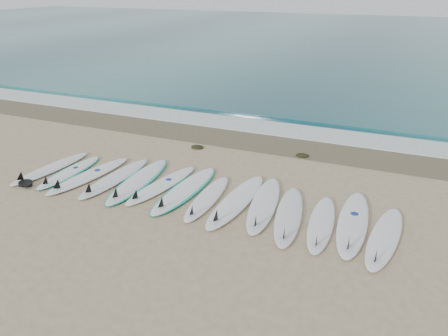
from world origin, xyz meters
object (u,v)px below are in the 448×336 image
at_px(surfboard_7, 206,198).
at_px(leash_coil, 26,184).
at_px(surfboard_0, 49,169).
at_px(surfboard_13, 384,238).

bearing_deg(surfboard_7, leash_coil, -170.30).
height_order(surfboard_0, surfboard_7, surfboard_0).
bearing_deg(surfboard_7, surfboard_13, -5.53).
xyz_separation_m(surfboard_13, leash_coil, (-8.29, -0.84, -0.01)).
distance_m(surfboard_13, leash_coil, 8.34).
bearing_deg(leash_coil, surfboard_13, 5.81).
distance_m(surfboard_0, leash_coil, 0.93).
xyz_separation_m(surfboard_0, surfboard_13, (8.43, -0.08, 0.00)).
bearing_deg(surfboard_13, surfboard_7, -176.72).
distance_m(surfboard_0, surfboard_7, 4.55).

